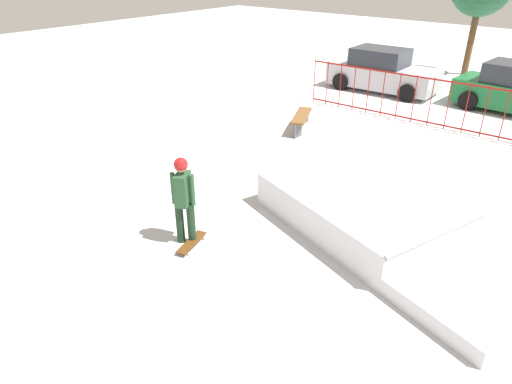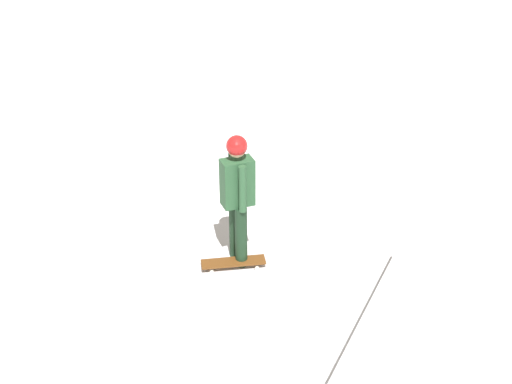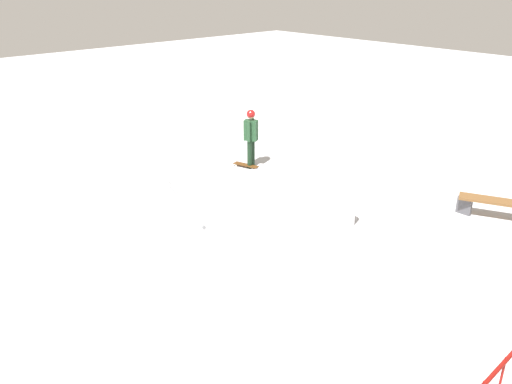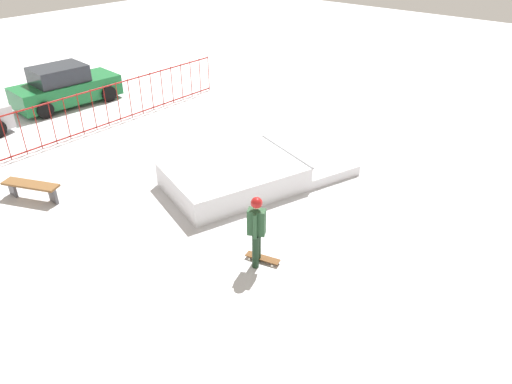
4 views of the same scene
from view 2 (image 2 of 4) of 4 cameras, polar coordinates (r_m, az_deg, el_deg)
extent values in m
cylinder|color=black|center=(8.59, -1.75, -3.01)|extent=(0.15, 0.15, 0.82)
cylinder|color=black|center=(8.42, -1.24, -3.76)|extent=(0.15, 0.15, 0.82)
cube|color=#264C2D|center=(8.14, -1.56, 0.80)|extent=(0.38, 0.44, 0.60)
cylinder|color=#264C2D|center=(8.28, -1.98, 1.35)|extent=(0.09, 0.09, 0.60)
cylinder|color=#264C2D|center=(8.00, -1.13, 0.24)|extent=(0.09, 0.09, 0.60)
sphere|color=tan|center=(7.93, -1.60, 3.65)|extent=(0.22, 0.22, 0.22)
sphere|color=#A51919|center=(7.92, -1.61, 3.84)|extent=(0.25, 0.25, 0.25)
cube|color=#593314|center=(8.56, -1.89, -5.82)|extent=(0.40, 0.82, 0.02)
cylinder|color=silver|center=(8.71, -0.14, -5.51)|extent=(0.04, 0.06, 0.06)
cylinder|color=silver|center=(8.53, 0.08, -6.40)|extent=(0.04, 0.06, 0.06)
cylinder|color=silver|center=(8.67, -3.82, -5.81)|extent=(0.04, 0.06, 0.06)
cylinder|color=silver|center=(8.48, -3.69, -6.71)|extent=(0.04, 0.06, 0.06)
camera|label=1|loc=(6.05, -70.85, 8.53)|focal=32.20mm
camera|label=3|loc=(10.18, 110.80, -9.43)|focal=36.67mm
camera|label=4|loc=(15.01, -22.88, 34.44)|focal=33.36mm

